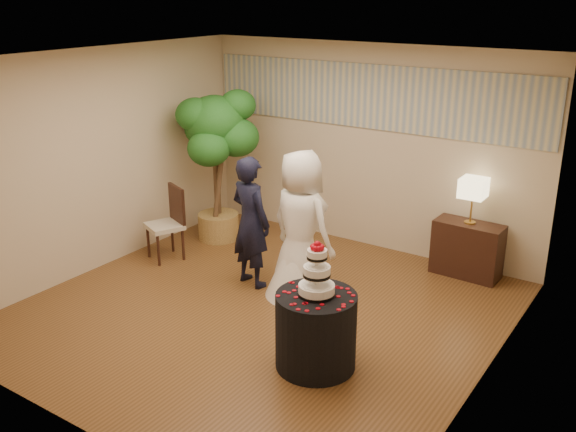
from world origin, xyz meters
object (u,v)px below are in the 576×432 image
Objects in this scene: table_lamp at (472,201)px; ficus_tree at (216,165)px; cake_table at (316,331)px; groom at (251,222)px; side_chair at (164,224)px; wedding_cake at (317,268)px; bride at (301,225)px; console at (467,249)px.

ficus_tree reaches higher than table_lamp.
groom is at bearing 145.01° from cake_table.
table_lamp is 0.26× the size of ficus_tree.
wedding_cake is at bearing 2.97° from side_chair.
bride is at bearing 128.13° from cake_table.
groom is 1.65m from ficus_tree.
side_chair is at bearing 12.87° from groom.
bride is at bearing 25.70° from side_chair.
ficus_tree is at bearing -165.50° from console.
table_lamp reaches higher than cake_table.
console is at bearing 80.01° from cake_table.
cake_table is at bearing 2.97° from side_chair.
bride is 2.09× the size of console.
cake_table is at bearing 156.93° from groom.
ficus_tree is 2.22× the size of side_chair.
bride is 2.14m from side_chair.
table_lamp is (0.50, 2.84, 0.62)m from cake_table.
ficus_tree is (-3.43, -0.76, 0.11)m from table_lamp.
table_lamp is 3.52m from ficus_tree.
bride is 3.25× the size of wedding_cake.
cake_table is 0.35× the size of ficus_tree.
groom is 0.74× the size of ficus_tree.
table_lamp is at bearing 80.01° from wedding_cake.
cake_table is 1.43× the size of wedding_cake.
wedding_cake reaches higher than side_chair.
table_lamp is at bearing -120.01° from bride.
ficus_tree is at bearing 144.60° from cake_table.
bride is (0.67, 0.08, 0.07)m from groom.
groom is 2.73m from table_lamp.
side_chair is at bearing 160.01° from wedding_cake.
wedding_cake is at bearing -35.40° from ficus_tree.
bride is 2.25m from console.
wedding_cake is 0.55× the size of side_chair.
ficus_tree is (-2.93, 2.08, 0.72)m from cake_table.
table_lamp is at bearing -129.17° from groom.
ficus_tree reaches higher than bride.
groom is 1.46m from side_chair.
bride is 0.80× the size of ficus_tree.
side_chair is at bearing -153.94° from table_lamp.
bride is at bearing 128.13° from wedding_cake.
wedding_cake is 0.64× the size of console.
ficus_tree reaches higher than cake_table.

